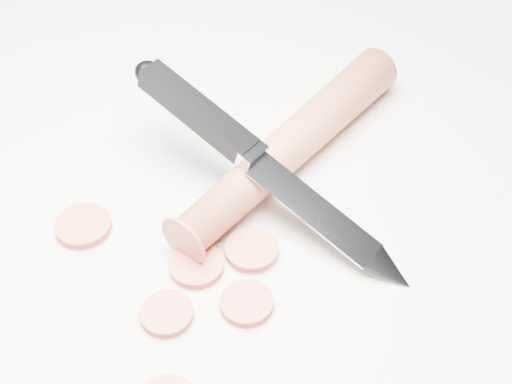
# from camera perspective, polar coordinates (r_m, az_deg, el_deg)

# --- Properties ---
(ground) EXTENTS (2.40, 2.40, 0.00)m
(ground) POSITION_cam_1_polar(r_m,az_deg,el_deg) (0.47, -1.92, -2.18)
(ground) COLOR silver
(ground) RESTS_ON ground
(carrot) EXTENTS (0.14, 0.21, 0.03)m
(carrot) POSITION_cam_1_polar(r_m,az_deg,el_deg) (0.50, 2.95, 3.87)
(carrot) COLOR #BB5537
(carrot) RESTS_ON ground
(carrot_slice_0) EXTENTS (0.03, 0.03, 0.01)m
(carrot_slice_0) POSITION_cam_1_polar(r_m,az_deg,el_deg) (0.45, -0.36, -4.67)
(carrot_slice_0) COLOR #CE5C44
(carrot_slice_0) RESTS_ON ground
(carrot_slice_1) EXTENTS (0.04, 0.04, 0.01)m
(carrot_slice_1) POSITION_cam_1_polar(r_m,az_deg,el_deg) (0.48, -13.66, -2.66)
(carrot_slice_1) COLOR #CE5C44
(carrot_slice_1) RESTS_ON ground
(carrot_slice_2) EXTENTS (0.03, 0.03, 0.01)m
(carrot_slice_2) POSITION_cam_1_polar(r_m,az_deg,el_deg) (0.43, -0.76, -8.88)
(carrot_slice_2) COLOR #CE5C44
(carrot_slice_2) RESTS_ON ground
(carrot_slice_4) EXTENTS (0.03, 0.03, 0.01)m
(carrot_slice_4) POSITION_cam_1_polar(r_m,az_deg,el_deg) (0.43, -7.16, -9.63)
(carrot_slice_4) COLOR #CE5C44
(carrot_slice_4) RESTS_ON ground
(carrot_slice_5) EXTENTS (0.03, 0.03, 0.01)m
(carrot_slice_5) POSITION_cam_1_polar(r_m,az_deg,el_deg) (0.44, -4.79, -5.88)
(carrot_slice_5) COLOR #CE5C44
(carrot_slice_5) RESTS_ON ground
(kitchen_knife) EXTENTS (0.21, 0.14, 0.07)m
(kitchen_knife) POSITION_cam_1_polar(r_m,az_deg,el_deg) (0.46, 0.93, 2.19)
(kitchen_knife) COLOR #B6B8BD
(kitchen_knife) RESTS_ON ground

